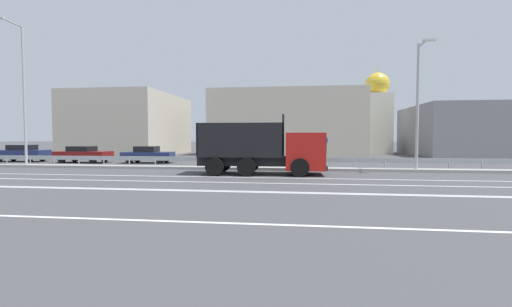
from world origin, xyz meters
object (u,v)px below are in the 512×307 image
(dump_truck, at_px, (278,153))
(street_lamp_0, at_px, (23,89))
(parked_car_1, at_px, (21,153))
(parked_car_3, at_px, (148,154))
(parked_car_2, at_px, (83,154))
(church_tower, at_px, (377,114))
(street_lamp_1, at_px, (418,101))
(median_road_sign, at_px, (323,152))

(dump_truck, distance_m, street_lamp_0, 19.44)
(parked_car_1, bearing_deg, parked_car_3, -92.80)
(parked_car_3, bearing_deg, parked_car_1, -95.23)
(dump_truck, height_order, parked_car_3, dump_truck)
(street_lamp_0, distance_m, parked_car_2, 7.03)
(dump_truck, bearing_deg, parked_car_3, -125.43)
(church_tower, bearing_deg, street_lamp_0, -139.14)
(street_lamp_1, bearing_deg, church_tower, 83.24)
(parked_car_1, bearing_deg, church_tower, -61.68)
(median_road_sign, relative_size, parked_car_1, 0.50)
(parked_car_1, height_order, church_tower, church_tower)
(parked_car_2, distance_m, church_tower, 36.66)
(parked_car_2, relative_size, church_tower, 0.39)
(parked_car_1, relative_size, church_tower, 0.39)
(dump_truck, relative_size, median_road_sign, 3.25)
(median_road_sign, distance_m, parked_car_1, 27.06)
(street_lamp_0, relative_size, street_lamp_1, 1.29)
(median_road_sign, height_order, parked_car_3, median_road_sign)
(street_lamp_1, bearing_deg, dump_truck, -164.24)
(street_lamp_1, xyz_separation_m, parked_car_1, (-32.44, 5.23, -3.69))
(street_lamp_1, bearing_deg, parked_car_3, 165.72)
(parked_car_1, bearing_deg, street_lamp_1, -101.66)
(dump_truck, distance_m, street_lamp_1, 9.56)
(parked_car_2, height_order, parked_car_3, parked_car_3)
(street_lamp_1, relative_size, parked_car_3, 1.86)
(parked_car_1, distance_m, church_tower, 41.68)
(church_tower, bearing_deg, dump_truck, -112.23)
(parked_car_2, bearing_deg, parked_car_1, -92.95)
(median_road_sign, xyz_separation_m, parked_car_3, (-14.47, 4.93, -0.48))
(street_lamp_0, xyz_separation_m, parked_car_3, (7.14, 5.18, -4.96))
(street_lamp_0, relative_size, parked_car_1, 2.20)
(street_lamp_1, height_order, church_tower, church_tower)
(median_road_sign, bearing_deg, parked_car_2, 167.37)
(parked_car_3, bearing_deg, church_tower, 127.30)
(parked_car_2, distance_m, parked_car_3, 5.76)
(street_lamp_1, bearing_deg, median_road_sign, 177.63)
(parked_car_1, distance_m, parked_car_2, 6.39)
(parked_car_1, bearing_deg, parked_car_2, -96.60)
(median_road_sign, relative_size, church_tower, 0.20)
(dump_truck, height_order, parked_car_2, dump_truck)
(street_lamp_0, bearing_deg, church_tower, 40.86)
(parked_car_1, relative_size, parked_car_3, 1.09)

